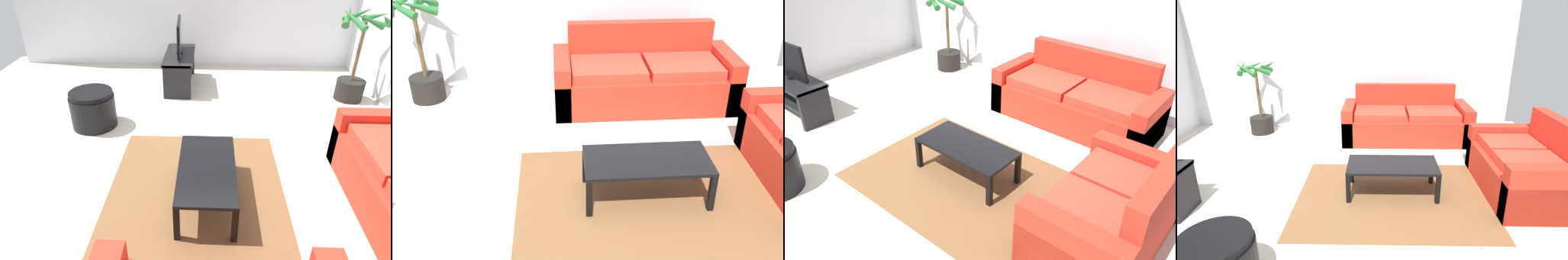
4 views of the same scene
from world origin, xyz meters
TOP-DOWN VIEW (x-y plane):
  - ground_plane at (0.00, 0.00)m, footprint 6.60×6.60m
  - couch_main at (1.02, 2.28)m, footprint 2.11×0.90m
  - couch_loveseat at (2.28, 0.54)m, footprint 0.90×1.45m
  - tv_stand at (-2.00, -0.01)m, footprint 1.10×0.45m
  - tv at (-2.00, -0.00)m, footprint 0.84×0.10m
  - coffee_table at (0.72, 0.46)m, footprint 1.05×0.52m
  - area_rug at (0.72, 0.36)m, footprint 2.20×1.70m
  - potted_palm at (-1.58, 2.54)m, footprint 0.70×0.74m

SIDE VIEW (x-z plane):
  - ground_plane at x=0.00m, z-range 0.00..0.00m
  - area_rug at x=0.72m, z-range 0.00..0.01m
  - couch_loveseat at x=2.28m, z-range -0.15..0.75m
  - couch_main at x=1.02m, z-range -0.15..0.75m
  - coffee_table at x=0.72m, z-range 0.14..0.51m
  - tv_stand at x=-2.00m, z-range 0.08..0.60m
  - potted_palm at x=-1.58m, z-range -0.14..1.18m
  - tv at x=-2.00m, z-range 0.54..1.05m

